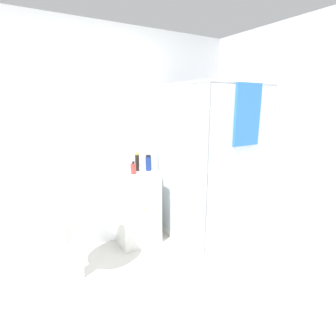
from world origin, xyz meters
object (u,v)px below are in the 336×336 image
at_px(shampoo_bottle_tall_black, 137,162).
at_px(shampoo_bottle_blue, 148,163).
at_px(soap_dispenser, 133,169).
at_px(sink, 71,216).

relative_size(shampoo_bottle_tall_black, shampoo_bottle_blue, 1.15).
bearing_deg(shampoo_bottle_blue, soap_dispenser, -169.74).
bearing_deg(soap_dispenser, shampoo_bottle_blue, 10.26).
xyz_separation_m(shampoo_bottle_tall_black, shampoo_bottle_blue, (0.12, -0.06, -0.01)).
height_order(sink, shampoo_bottle_tall_black, shampoo_bottle_tall_black).
height_order(shampoo_bottle_tall_black, shampoo_bottle_blue, shampoo_bottle_tall_black).
distance_m(sink, shampoo_bottle_tall_black, 0.98).
bearing_deg(sink, soap_dispenser, 18.68).
bearing_deg(sink, shampoo_bottle_tall_black, 22.51).
xyz_separation_m(soap_dispenser, shampoo_bottle_blue, (0.21, 0.04, 0.03)).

